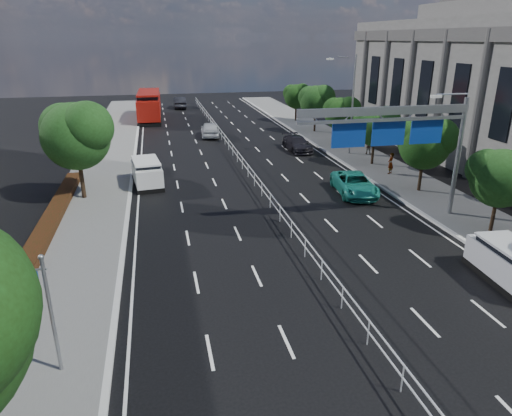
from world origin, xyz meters
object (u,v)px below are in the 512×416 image
object	(u,v)px
overhead_gantry	(402,128)
white_minivan	(147,173)
near_car_silver	(210,129)
pedestrian_b	(368,146)
toilet_sign	(32,297)
red_bus	(149,105)
parked_car_teal	(355,184)
near_car_dark	(180,103)
parked_car_dark	(297,144)
silver_minivan	(511,264)
pedestrian_a	(391,163)

from	to	relation	value
overhead_gantry	white_minivan	xyz separation A→B (m)	(-14.52, 10.34, -4.65)
near_car_silver	pedestrian_b	size ratio (longest dim) A/B	3.08
toilet_sign	pedestrian_b	size ratio (longest dim) A/B	2.79
red_bus	pedestrian_b	bearing A→B (deg)	-50.51
overhead_gantry	pedestrian_b	world-z (taller)	overhead_gantry
overhead_gantry	pedestrian_b	xyz separation A→B (m)	(5.64, 15.27, -4.69)
parked_car_teal	toilet_sign	bearing A→B (deg)	-131.93
near_car_dark	parked_car_teal	xyz separation A→B (m)	(9.45, -45.13, -0.12)
parked_car_teal	parked_car_dark	size ratio (longest dim) A/B	1.09
silver_minivan	pedestrian_a	size ratio (longest dim) A/B	2.63
near_car_silver	parked_car_teal	world-z (taller)	near_car_silver
toilet_sign	near_car_silver	world-z (taller)	toilet_sign
toilet_sign	parked_car_teal	bearing A→B (deg)	40.89
overhead_gantry	red_bus	bearing A→B (deg)	109.29
overhead_gantry	silver_minivan	world-z (taller)	overhead_gantry
near_car_dark	pedestrian_a	bearing A→B (deg)	108.86
parked_car_teal	pedestrian_a	size ratio (longest dim) A/B	3.08
white_minivan	parked_car_teal	world-z (taller)	white_minivan
toilet_sign	red_bus	distance (m)	50.86
toilet_sign	parked_car_dark	xyz separation A→B (m)	(17.45, 28.64, -2.25)
red_bus	parked_car_teal	world-z (taller)	red_bus
parked_car_teal	pedestrian_a	xyz separation A→B (m)	(4.72, 3.74, 0.26)
near_car_silver	parked_car_dark	world-z (taller)	near_car_silver
white_minivan	near_car_silver	distance (m)	18.15
overhead_gantry	parked_car_dark	distance (m)	19.22
silver_minivan	parked_car_dark	distance (m)	26.69
silver_minivan	pedestrian_b	bearing A→B (deg)	84.06
near_car_silver	near_car_dark	size ratio (longest dim) A/B	0.93
red_bus	near_car_dark	distance (m)	10.59
overhead_gantry	parked_car_dark	bearing A→B (deg)	90.74
near_car_silver	overhead_gantry	bearing A→B (deg)	110.42
parked_car_dark	silver_minivan	bearing A→B (deg)	-88.93
overhead_gantry	pedestrian_b	size ratio (longest dim) A/B	6.58
white_minivan	pedestrian_a	size ratio (longest dim) A/B	2.73
parked_car_dark	pedestrian_a	world-z (taller)	pedestrian_a
pedestrian_b	parked_car_teal	bearing A→B (deg)	100.62
toilet_sign	overhead_gantry	bearing A→B (deg)	29.60
pedestrian_a	pedestrian_b	distance (m)	6.57
toilet_sign	pedestrian_a	size ratio (longest dim) A/B	2.55
overhead_gantry	red_bus	distance (m)	43.26
overhead_gantry	pedestrian_a	size ratio (longest dim) A/B	6.02
toilet_sign	overhead_gantry	world-z (taller)	overhead_gantry
parked_car_dark	pedestrian_b	xyz separation A→B (m)	(5.88, -3.32, 0.22)
pedestrian_a	near_car_dark	bearing A→B (deg)	-109.89
silver_minivan	parked_car_dark	bearing A→B (deg)	97.87
near_car_dark	pedestrian_b	size ratio (longest dim) A/B	3.30
parked_car_teal	pedestrian_b	size ratio (longest dim) A/B	3.36
near_car_silver	pedestrian_a	size ratio (longest dim) A/B	2.82
toilet_sign	overhead_gantry	distance (m)	20.52
white_minivan	near_car_dark	size ratio (longest dim) A/B	0.90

